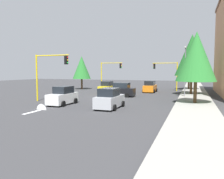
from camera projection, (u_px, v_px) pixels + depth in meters
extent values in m
plane|color=#353538|center=(112.00, 98.00, 29.73)|extent=(120.00, 120.00, 0.00)
cube|color=gray|center=(194.00, 96.00, 30.78)|extent=(80.00, 4.00, 0.15)
cube|color=silver|center=(32.00, 112.00, 19.26)|extent=(2.20, 0.36, 0.01)
cone|color=silver|center=(41.00, 110.00, 20.47)|extent=(0.01, 1.10, 1.10)
cylinder|color=yellow|center=(101.00, 76.00, 45.18)|extent=(0.18, 0.18, 5.43)
cylinder|color=yellow|center=(112.00, 63.00, 44.19)|extent=(0.12, 4.50, 0.12)
cube|color=black|center=(121.00, 66.00, 43.59)|extent=(0.36, 0.32, 0.96)
sphere|color=red|center=(121.00, 64.00, 43.50)|extent=(0.18, 0.18, 0.18)
sphere|color=yellow|center=(121.00, 66.00, 43.53)|extent=(0.18, 0.18, 0.18)
sphere|color=green|center=(121.00, 67.00, 43.55)|extent=(0.18, 0.18, 0.18)
cylinder|color=yellow|center=(37.00, 78.00, 26.47)|extent=(0.18, 0.18, 5.59)
cylinder|color=yellow|center=(52.00, 55.00, 25.48)|extent=(0.12, 4.50, 0.12)
cube|color=black|center=(66.00, 60.00, 24.87)|extent=(0.36, 0.32, 0.96)
sphere|color=red|center=(68.00, 57.00, 24.79)|extent=(0.18, 0.18, 0.18)
sphere|color=yellow|center=(68.00, 60.00, 24.81)|extent=(0.18, 0.18, 0.18)
sphere|color=green|center=(68.00, 63.00, 24.84)|extent=(0.18, 0.18, 0.18)
cylinder|color=yellow|center=(177.00, 77.00, 40.02)|extent=(0.18, 0.18, 5.27)
cylinder|color=yellow|center=(165.00, 63.00, 40.59)|extent=(0.12, 4.50, 0.12)
cube|color=black|center=(154.00, 66.00, 41.29)|extent=(0.36, 0.32, 0.96)
sphere|color=red|center=(153.00, 65.00, 41.32)|extent=(0.18, 0.18, 0.18)
sphere|color=yellow|center=(153.00, 66.00, 41.35)|extent=(0.18, 0.18, 0.18)
sphere|color=green|center=(153.00, 68.00, 41.37)|extent=(0.18, 0.18, 0.18)
cylinder|color=slate|center=(185.00, 72.00, 30.01)|extent=(0.14, 0.14, 7.00)
cylinder|color=slate|center=(186.00, 47.00, 28.90)|extent=(1.80, 0.10, 0.10)
ellipsoid|color=silver|center=(185.00, 47.00, 28.07)|extent=(0.56, 0.28, 0.20)
cylinder|color=brown|center=(191.00, 85.00, 33.63)|extent=(0.36, 0.36, 3.13)
cone|color=#1E6023|center=(192.00, 55.00, 33.26)|extent=(5.01, 5.01, 6.26)
cylinder|color=brown|center=(82.00, 83.00, 44.65)|extent=(0.36, 0.36, 2.29)
cone|color=#28752D|center=(82.00, 68.00, 44.38)|extent=(3.66, 3.66, 4.57)
cylinder|color=brown|center=(195.00, 92.00, 24.13)|extent=(0.36, 0.36, 2.70)
cone|color=#28752D|center=(196.00, 57.00, 23.81)|extent=(4.32, 4.32, 5.40)
cylinder|color=brown|center=(189.00, 82.00, 43.16)|extent=(0.36, 0.36, 2.98)
cone|color=#1E6023|center=(189.00, 60.00, 42.81)|extent=(4.77, 4.77, 5.97)
cube|color=white|center=(63.00, 98.00, 23.67)|extent=(4.00, 1.64, 1.05)
cube|color=black|center=(64.00, 90.00, 23.78)|extent=(2.08, 1.44, 0.76)
cylinder|color=black|center=(63.00, 104.00, 22.24)|extent=(0.60, 0.20, 0.60)
cylinder|color=black|center=(49.00, 103.00, 22.84)|extent=(0.60, 0.20, 0.60)
cylinder|color=black|center=(76.00, 101.00, 24.55)|extent=(0.60, 0.20, 0.60)
cylinder|color=black|center=(62.00, 100.00, 25.16)|extent=(0.60, 0.20, 0.60)
cube|color=yellow|center=(107.00, 89.00, 35.98)|extent=(3.84, 1.62, 1.05)
cube|color=black|center=(107.00, 83.00, 36.08)|extent=(2.00, 1.43, 0.76)
cylinder|color=black|center=(109.00, 92.00, 34.60)|extent=(0.60, 0.20, 0.60)
cylinder|color=black|center=(99.00, 92.00, 35.20)|extent=(0.60, 0.20, 0.60)
cylinder|color=black|center=(114.00, 91.00, 36.82)|extent=(0.60, 0.20, 0.60)
cylinder|color=black|center=(105.00, 91.00, 37.42)|extent=(0.60, 0.20, 0.60)
cube|color=black|center=(120.00, 92.00, 31.37)|extent=(1.73, 4.15, 1.05)
cube|color=black|center=(122.00, 85.00, 31.22)|extent=(1.53, 2.16, 0.76)
cylinder|color=black|center=(109.00, 95.00, 30.98)|extent=(0.20, 0.60, 0.60)
cylinder|color=black|center=(114.00, 93.00, 32.71)|extent=(0.20, 0.60, 0.60)
cylinder|color=black|center=(127.00, 95.00, 30.09)|extent=(0.20, 0.60, 0.60)
cylinder|color=black|center=(131.00, 94.00, 31.83)|extent=(0.20, 0.60, 0.60)
cube|color=#B2B5BA|center=(110.00, 101.00, 21.34)|extent=(4.12, 1.78, 1.05)
cube|color=black|center=(109.00, 92.00, 21.08)|extent=(2.14, 1.57, 0.76)
cylinder|color=black|center=(106.00, 103.00, 22.90)|extent=(0.60, 0.20, 0.60)
cylinder|color=black|center=(123.00, 104.00, 22.24)|extent=(0.60, 0.20, 0.60)
cylinder|color=black|center=(95.00, 107.00, 20.51)|extent=(0.60, 0.20, 0.60)
cylinder|color=black|center=(115.00, 108.00, 19.86)|extent=(0.60, 0.20, 0.60)
cube|color=orange|center=(150.00, 88.00, 37.74)|extent=(4.00, 1.76, 1.05)
cube|color=black|center=(150.00, 83.00, 37.48)|extent=(2.08, 1.55, 0.76)
cylinder|color=black|center=(146.00, 90.00, 39.26)|extent=(0.60, 0.20, 0.60)
cylinder|color=black|center=(157.00, 90.00, 38.61)|extent=(0.60, 0.20, 0.60)
cylinder|color=black|center=(143.00, 91.00, 36.94)|extent=(0.60, 0.20, 0.60)
cylinder|color=black|center=(154.00, 91.00, 36.29)|extent=(0.60, 0.20, 0.60)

